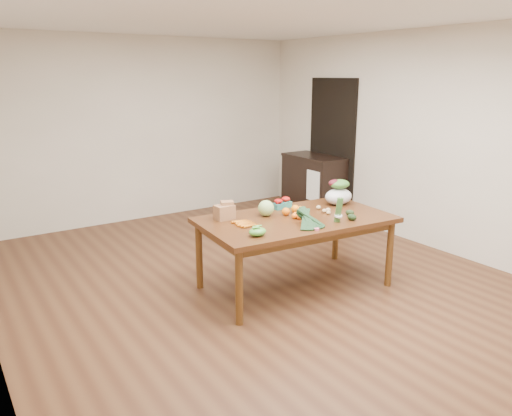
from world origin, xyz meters
TOP-DOWN VIEW (x-y plane):
  - floor at (0.00, 0.00)m, footprint 6.00×6.00m
  - ceiling at (0.00, 0.00)m, footprint 5.00×6.00m
  - room_walls at (0.00, 0.00)m, footprint 5.02×6.02m
  - dining_table at (0.27, -0.34)m, footprint 1.99×1.21m
  - doorway_dark at (2.48, 1.60)m, footprint 0.02×1.00m
  - cabinet at (2.22, 1.70)m, footprint 0.52×1.02m
  - dish_towel at (1.96, 1.40)m, footprint 0.02×0.28m
  - paper_bag at (-0.36, 0.01)m, footprint 0.26×0.23m
  - cabbage at (0.06, -0.13)m, footprint 0.16×0.16m
  - strawberry_basket_a at (0.32, 0.02)m, footprint 0.10×0.10m
  - strawberry_basket_b at (0.44, 0.05)m, footprint 0.11×0.11m
  - orange_a at (0.23, -0.23)m, footprint 0.08×0.08m
  - orange_b at (0.37, -0.21)m, footprint 0.09×0.09m
  - orange_c at (0.38, -0.28)m, footprint 0.09×0.09m
  - mandarin_cluster at (0.30, -0.38)m, footprint 0.19×0.19m
  - carrots at (-0.27, -0.26)m, footprint 0.24×0.26m
  - snap_pea_bag at (-0.38, -0.62)m, footprint 0.17×0.13m
  - kale_bunch at (0.18, -0.68)m, footprint 0.35×0.42m
  - asparagus_bundle at (0.52, -0.70)m, footprint 0.09×0.12m
  - potato_a at (0.63, -0.37)m, footprint 0.05×0.05m
  - potato_b at (0.62, -0.44)m, footprint 0.05×0.04m
  - potato_c at (0.68, -0.37)m, footprint 0.06×0.05m
  - potato_d at (0.67, -0.23)m, footprint 0.05×0.05m
  - potato_e at (0.79, -0.42)m, footprint 0.05×0.04m
  - avocado_a at (0.67, -0.73)m, footprint 0.09×0.11m
  - avocado_b at (0.78, -0.59)m, footprint 0.09×0.11m
  - salad_bag at (0.99, -0.18)m, footprint 0.35×0.27m

SIDE VIEW (x-z plane):
  - floor at x=0.00m, z-range 0.00..0.00m
  - dining_table at x=0.27m, z-range 0.00..0.75m
  - cabinet at x=2.22m, z-range 0.00..0.94m
  - dish_towel at x=1.96m, z-range 0.33..0.78m
  - carrots at x=-0.27m, z-range 0.75..0.78m
  - potato_b at x=0.62m, z-range 0.75..0.79m
  - potato_e at x=0.79m, z-range 0.75..0.79m
  - potato_a at x=0.63m, z-range 0.75..0.79m
  - potato_d at x=0.67m, z-range 0.75..0.80m
  - potato_c at x=0.68m, z-range 0.75..0.80m
  - avocado_b at x=0.78m, z-range 0.75..0.81m
  - avocado_a at x=0.67m, z-range 0.75..0.82m
  - snap_pea_bag at x=-0.38m, z-range 0.75..0.83m
  - orange_a at x=0.23m, z-range 0.75..0.83m
  - orange_b at x=0.37m, z-range 0.75..0.84m
  - strawberry_basket_a at x=0.32m, z-range 0.75..0.84m
  - orange_c at x=0.38m, z-range 0.75..0.84m
  - strawberry_basket_b at x=0.44m, z-range 0.75..0.84m
  - mandarin_cluster at x=0.30m, z-range 0.75..0.84m
  - kale_bunch at x=0.18m, z-range 0.75..0.91m
  - cabbage at x=0.06m, z-range 0.75..0.91m
  - paper_bag at x=-0.36m, z-range 0.75..0.92m
  - asparagus_bundle at x=0.52m, z-range 0.75..1.00m
  - salad_bag at x=0.99m, z-range 0.75..1.00m
  - doorway_dark at x=2.48m, z-range 0.00..2.10m
  - room_walls at x=0.00m, z-range 0.00..2.70m
  - ceiling at x=0.00m, z-range 2.69..2.71m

